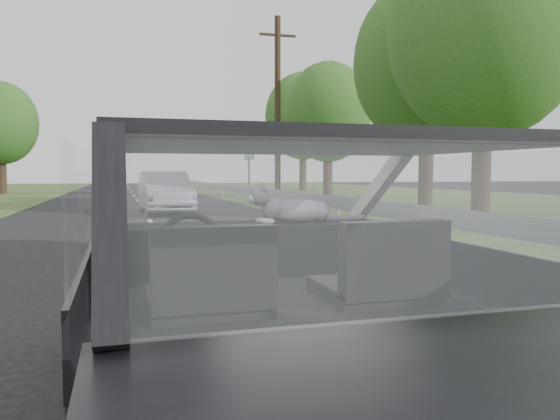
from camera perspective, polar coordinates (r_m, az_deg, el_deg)
subject_car at (r=2.71m, az=0.19°, el=-8.36°), size 1.80×4.00×1.45m
dashboard at (r=3.28m, az=-2.92°, el=-3.99°), size 1.58×0.45×0.30m
driver_seat at (r=2.32m, az=-7.33°, el=-6.59°), size 0.50×0.72×0.42m
passenger_seat at (r=2.56m, az=10.72°, el=-5.61°), size 0.50×0.72×0.42m
steering_wheel at (r=2.92m, az=-9.25°, el=-3.65°), size 0.36×0.36×0.04m
cat at (r=3.30m, az=1.83°, el=0.08°), size 0.57×0.26×0.25m
guardrail at (r=13.54m, az=5.60°, el=0.82°), size 0.05×90.00×0.32m
other_car at (r=17.97m, az=-11.95°, el=1.81°), size 1.79×4.17×1.35m
highway_sign at (r=27.96m, az=-3.26°, el=3.89°), size 0.32×1.04×2.61m
utility_pole at (r=23.73m, az=-0.25°, el=10.34°), size 0.33×0.33×7.94m
tree_0 at (r=16.43m, az=20.50°, el=13.12°), size 5.85×5.85×8.01m
tree_1 at (r=20.41m, az=15.12°, el=11.31°), size 6.15×6.15×7.97m
tree_2 at (r=29.24m, az=5.04°, el=8.13°), size 5.17×5.17×6.95m
tree_3 at (r=40.72m, az=2.41°, el=8.01°), size 5.97×5.97×8.46m
tree_6 at (r=38.57m, az=-27.12°, el=6.59°), size 5.02×5.02×6.81m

